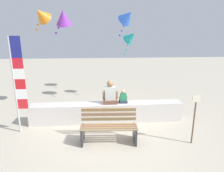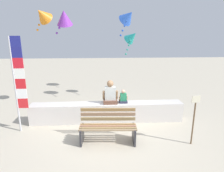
{
  "view_description": "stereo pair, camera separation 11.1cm",
  "coord_description": "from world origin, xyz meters",
  "views": [
    {
      "loc": [
        -0.34,
        -5.25,
        2.86
      ],
      "look_at": [
        0.16,
        0.82,
        1.25
      ],
      "focal_mm": 30.63,
      "sensor_mm": 36.0,
      "label": 1
    },
    {
      "loc": [
        -0.23,
        -5.26,
        2.86
      ],
      "look_at": [
        0.16,
        0.82,
        1.25
      ],
      "focal_mm": 30.63,
      "sensor_mm": 36.0,
      "label": 2
    }
  ],
  "objects": [
    {
      "name": "ground_plane",
      "position": [
        0.0,
        0.0,
        0.0
      ],
      "size": [
        40.0,
        40.0,
        0.0
      ],
      "primitive_type": "plane",
      "color": "#BDB29B"
    },
    {
      "name": "seawall_ledge",
      "position": [
        0.0,
        0.82,
        0.32
      ],
      "size": [
        5.12,
        0.5,
        0.65
      ],
      "primitive_type": "cube",
      "color": "silver",
      "rests_on": "ground"
    },
    {
      "name": "park_bench",
      "position": [
        -0.03,
        -0.45,
        0.41
      ],
      "size": [
        1.58,
        0.69,
        0.88
      ],
      "color": "#967B5A",
      "rests_on": "ground"
    },
    {
      "name": "person_adult",
      "position": [
        0.1,
        0.84,
        0.95
      ],
      "size": [
        0.51,
        0.38,
        0.79
      ],
      "color": "brown",
      "rests_on": "seawall_ledge"
    },
    {
      "name": "person_child",
      "position": [
        0.54,
        0.84,
        0.83
      ],
      "size": [
        0.3,
        0.22,
        0.46
      ],
      "color": "#2E3046",
      "rests_on": "seawall_ledge"
    },
    {
      "name": "flag_banner",
      "position": [
        -2.61,
        0.29,
        1.64
      ],
      "size": [
        0.34,
        0.05,
        2.86
      ],
      "color": "#B7B7BC",
      "rests_on": "ground"
    },
    {
      "name": "kite_blue",
      "position": [
        0.91,
        2.61,
        3.58
      ],
      "size": [
        0.89,
        0.92,
        1.13
      ],
      "color": "blue"
    },
    {
      "name": "kite_teal",
      "position": [
        1.18,
        3.19,
        2.81
      ],
      "size": [
        0.82,
        0.83,
        1.1
      ],
      "color": "teal"
    },
    {
      "name": "kite_orange",
      "position": [
        -2.32,
        2.37,
        3.6
      ],
      "size": [
        0.81,
        0.88,
        0.94
      ],
      "color": "orange"
    },
    {
      "name": "kite_purple",
      "position": [
        -1.48,
        2.09,
        3.48
      ],
      "size": [
        0.63,
        0.74,
        0.93
      ],
      "color": "purple"
    },
    {
      "name": "sign_post",
      "position": [
        2.22,
        -0.77,
        0.81
      ],
      "size": [
        0.24,
        0.06,
        1.37
      ],
      "color": "brown",
      "rests_on": "ground"
    }
  ]
}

